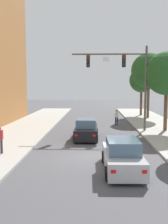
# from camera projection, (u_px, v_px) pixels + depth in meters

# --- Properties ---
(ground_plane) EXTENTS (120.00, 120.00, 0.00)m
(ground_plane) POSITION_uv_depth(u_px,v_px,m) (94.00, 157.00, 14.75)
(ground_plane) COLOR #4C4C51
(traffic_signal_mast) EXTENTS (6.68, 0.38, 7.50)m
(traffic_signal_mast) POSITION_uv_depth(u_px,v_px,m) (125.00, 72.00, 22.41)
(traffic_signal_mast) COLOR #514C47
(traffic_signal_mast) RESTS_ON sidewalk_right
(car_lead_black) EXTENTS (1.86, 4.25, 1.60)m
(car_lead_black) POSITION_uv_depth(u_px,v_px,m) (86.00, 130.00, 19.87)
(car_lead_black) COLOR black
(car_lead_black) RESTS_ON ground
(car_following_silver) EXTENTS (1.90, 4.27, 1.60)m
(car_following_silver) POSITION_uv_depth(u_px,v_px,m) (122.00, 157.00, 12.36)
(car_following_silver) COLOR #B7B7BC
(car_following_silver) RESTS_ON ground
(pedestrian_sidewalk_left_walker) EXTENTS (0.36, 0.22, 1.64)m
(pedestrian_sidewalk_left_walker) POSITION_uv_depth(u_px,v_px,m) (0.00, 138.00, 15.00)
(pedestrian_sidewalk_left_walker) COLOR #333338
(pedestrian_sidewalk_left_walker) RESTS_ON sidewalk_left
(pedestrian_crossing_road) EXTENTS (0.36, 0.22, 1.64)m
(pedestrian_crossing_road) POSITION_uv_depth(u_px,v_px,m) (117.00, 117.00, 26.71)
(pedestrian_crossing_road) COLOR #232847
(pedestrian_crossing_road) RESTS_ON ground
(street_tree_second) EXTENTS (3.86, 3.86, 7.03)m
(street_tree_second) POSITION_uv_depth(u_px,v_px,m) (167.00, 74.00, 22.37)
(street_tree_second) COLOR brown
(street_tree_second) RESTS_ON sidewalk_right
(street_tree_third) EXTENTS (4.40, 4.40, 8.08)m
(street_tree_third) POSITION_uv_depth(u_px,v_px,m) (149.00, 71.00, 31.32)
(street_tree_third) COLOR brown
(street_tree_third) RESTS_ON sidewalk_right
(street_tree_farthest) EXTENTS (3.33, 3.33, 6.42)m
(street_tree_farthest) POSITION_uv_depth(u_px,v_px,m) (142.00, 80.00, 34.32)
(street_tree_farthest) COLOR brown
(street_tree_farthest) RESTS_ON sidewalk_right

